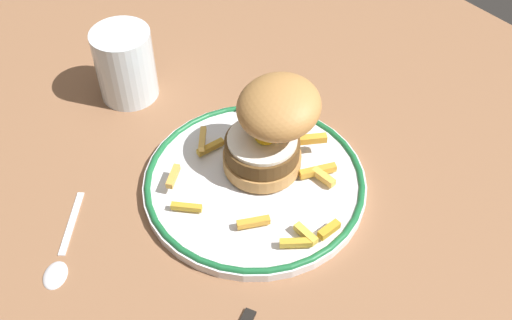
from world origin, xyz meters
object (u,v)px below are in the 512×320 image
dinner_plate (256,181)px  water_glass (126,68)px  burger (271,128)px  spoon (58,262)px

dinner_plate → water_glass: size_ratio=2.66×
dinner_plate → water_glass: 24.76cm
burger → water_glass: 24.42cm
dinner_plate → water_glass: (-24.37, -2.55, 3.55)cm
spoon → water_glass: bearing=132.1°
water_glass → spoon: (19.12, -21.17, -4.03)cm
water_glass → spoon: 28.81cm
dinner_plate → spoon: bearing=-102.5°
dinner_plate → spoon: 24.30cm
burger → spoon: size_ratio=1.12×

